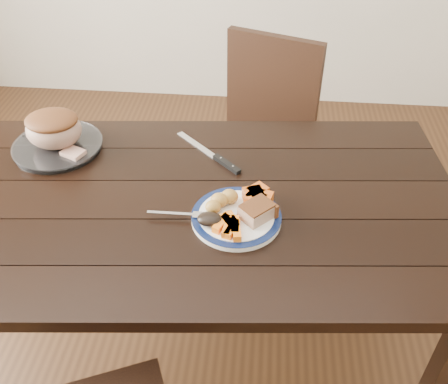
# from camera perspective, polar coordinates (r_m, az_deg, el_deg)

# --- Properties ---
(ground) EXTENTS (4.00, 4.00, 0.00)m
(ground) POSITION_cam_1_polar(r_m,az_deg,el_deg) (2.08, -2.24, -16.70)
(ground) COLOR #472B16
(ground) RESTS_ON ground
(dining_table) EXTENTS (1.67, 1.04, 0.75)m
(dining_table) POSITION_cam_1_polar(r_m,az_deg,el_deg) (1.58, -2.83, -3.37)
(dining_table) COLOR black
(dining_table) RESTS_ON ground
(chair_far) EXTENTS (0.54, 0.55, 0.93)m
(chair_far) POSITION_cam_1_polar(r_m,az_deg,el_deg) (2.23, 4.24, 6.70)
(chair_far) COLOR black
(chair_far) RESTS_ON ground
(dinner_plate) EXTENTS (0.26, 0.26, 0.02)m
(dinner_plate) POSITION_cam_1_polar(r_m,az_deg,el_deg) (1.44, 1.42, -2.96)
(dinner_plate) COLOR white
(dinner_plate) RESTS_ON dining_table
(plate_rim) EXTENTS (0.26, 0.26, 0.02)m
(plate_rim) POSITION_cam_1_polar(r_m,az_deg,el_deg) (1.43, 1.43, -2.71)
(plate_rim) COLOR #0C173C
(plate_rim) RESTS_ON dinner_plate
(serving_platter) EXTENTS (0.30, 0.30, 0.02)m
(serving_platter) POSITION_cam_1_polar(r_m,az_deg,el_deg) (1.81, -18.42, 4.91)
(serving_platter) COLOR white
(serving_platter) RESTS_ON dining_table
(pork_slice) EXTENTS (0.11, 0.11, 0.04)m
(pork_slice) POSITION_cam_1_polar(r_m,az_deg,el_deg) (1.41, 3.77, -2.27)
(pork_slice) COLOR tan
(pork_slice) RESTS_ON dinner_plate
(roasted_potatoes) EXTENTS (0.09, 0.09, 0.04)m
(roasted_potatoes) POSITION_cam_1_polar(r_m,az_deg,el_deg) (1.45, -0.29, -0.98)
(roasted_potatoes) COLOR gold
(roasted_potatoes) RESTS_ON dinner_plate
(carrot_batons) EXTENTS (0.08, 0.11, 0.02)m
(carrot_batons) POSITION_cam_1_polar(r_m,az_deg,el_deg) (1.38, 0.72, -3.88)
(carrot_batons) COLOR orange
(carrot_batons) RESTS_ON dinner_plate
(pumpkin_wedges) EXTENTS (0.09, 0.10, 0.04)m
(pumpkin_wedges) POSITION_cam_1_polar(r_m,az_deg,el_deg) (1.46, 3.80, -0.57)
(pumpkin_wedges) COLOR orange
(pumpkin_wedges) RESTS_ON dinner_plate
(dark_mushroom) EXTENTS (0.07, 0.05, 0.03)m
(dark_mushroom) POSITION_cam_1_polar(r_m,az_deg,el_deg) (1.39, -1.66, -3.11)
(dark_mushroom) COLOR black
(dark_mushroom) RESTS_ON dinner_plate
(fork) EXTENTS (0.18, 0.03, 0.00)m
(fork) POSITION_cam_1_polar(r_m,az_deg,el_deg) (1.44, -4.78, -2.57)
(fork) COLOR silver
(fork) RESTS_ON dinner_plate
(roast_joint) EXTENTS (0.19, 0.16, 0.12)m
(roast_joint) POSITION_cam_1_polar(r_m,az_deg,el_deg) (1.78, -18.87, 6.73)
(roast_joint) COLOR #A77B66
(roast_joint) RESTS_ON serving_platter
(cut_slice) EXTENTS (0.09, 0.08, 0.02)m
(cut_slice) POSITION_cam_1_polar(r_m,az_deg,el_deg) (1.73, -16.85, 4.26)
(cut_slice) COLOR tan
(cut_slice) RESTS_ON serving_platter
(carving_knife) EXTENTS (0.24, 0.24, 0.01)m
(carving_knife) POSITION_cam_1_polar(r_m,az_deg,el_deg) (1.67, -0.57, 3.79)
(carving_knife) COLOR silver
(carving_knife) RESTS_ON dining_table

